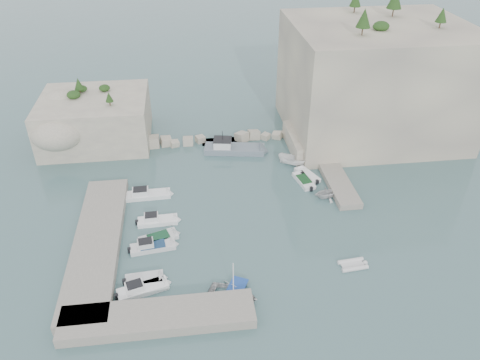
{
  "coord_description": "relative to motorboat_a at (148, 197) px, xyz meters",
  "views": [
    {
      "loc": [
        -6.12,
        -42.64,
        35.0
      ],
      "look_at": [
        0.0,
        6.0,
        3.0
      ],
      "focal_mm": 35.0,
      "sensor_mm": 36.0,
      "label": 1
    }
  ],
  "objects": [
    {
      "name": "quay_south",
      "position": [
        1.8,
        -20.61,
        0.55
      ],
      "size": [
        18.0,
        4.0,
        1.1
      ],
      "primitive_type": "cube",
      "color": "#9E9689",
      "rests_on": "ground"
    },
    {
      "name": "inflatable_dinghy",
      "position": [
        22.21,
        -15.75,
        0.0
      ],
      "size": [
        3.31,
        1.83,
        0.44
      ],
      "primitive_type": null,
      "rotation": [
        0.0,
        0.0,
        0.09
      ],
      "color": "silver",
      "rests_on": "ground"
    },
    {
      "name": "cliff_terrace",
      "position": [
        24.8,
        9.89,
        1.25
      ],
      "size": [
        8.0,
        10.0,
        2.5
      ],
      "primitive_type": "cube",
      "color": "beige",
      "rests_on": "ground"
    },
    {
      "name": "tender_east_b",
      "position": [
        20.88,
        0.78,
        0.0
      ],
      "size": [
        2.55,
        4.91,
        0.7
      ],
      "primitive_type": null,
      "rotation": [
        0.0,
        0.0,
        1.78
      ],
      "color": "white",
      "rests_on": "ground"
    },
    {
      "name": "motorboat_c",
      "position": [
        1.57,
        -8.83,
        0.0
      ],
      "size": [
        5.09,
        3.17,
        0.7
      ],
      "primitive_type": null,
      "rotation": [
        0.0,
        0.0,
        0.32
      ],
      "color": "silver",
      "rests_on": "ground"
    },
    {
      "name": "motorboat_d",
      "position": [
        0.97,
        -10.31,
        0.0
      ],
      "size": [
        5.63,
        2.29,
        1.4
      ],
      "primitive_type": null,
      "rotation": [
        0.0,
        0.0,
        0.12
      ],
      "color": "silver",
      "rests_on": "ground"
    },
    {
      "name": "motorboat_f",
      "position": [
        0.17,
        -16.61,
        0.0
      ],
      "size": [
        5.78,
        3.14,
        1.4
      ],
      "primitive_type": null,
      "rotation": [
        0.0,
        0.0,
        0.28
      ],
      "color": "white",
      "rests_on": "ground"
    },
    {
      "name": "breakwater",
      "position": [
        10.8,
        13.89,
        0.7
      ],
      "size": [
        28.0,
        3.0,
        1.4
      ],
      "primitive_type": "cube",
      "color": "beige",
      "rests_on": "ground"
    },
    {
      "name": "outcrop_west",
      "position": [
        -8.2,
        16.89,
        3.5
      ],
      "size": [
        16.0,
        14.0,
        7.0
      ],
      "primitive_type": "cube",
      "color": "beige",
      "rests_on": "ground"
    },
    {
      "name": "ledge_east",
      "position": [
        25.3,
        1.89,
        0.4
      ],
      "size": [
        3.0,
        16.0,
        0.8
      ],
      "primitive_type": "cube",
      "color": "#9E9689",
      "rests_on": "ground"
    },
    {
      "name": "work_boat",
      "position": [
        12.54,
        10.34,
        0.0
      ],
      "size": [
        10.21,
        4.57,
        2.2
      ],
      "primitive_type": null,
      "rotation": [
        0.0,
        0.0,
        -0.17
      ],
      "color": "slate",
      "rests_on": "ground"
    },
    {
      "name": "cliff_east",
      "position": [
        34.8,
        14.89,
        8.5
      ],
      "size": [
        26.0,
        22.0,
        17.0
      ],
      "primitive_type": "cube",
      "color": "beige",
      "rests_on": "ground"
    },
    {
      "name": "tender_east_d",
      "position": [
        20.46,
        5.48,
        0.0
      ],
      "size": [
        4.78,
        3.66,
        1.75
      ],
      "primitive_type": "imported",
      "rotation": [
        0.0,
        0.0,
        1.07
      ],
      "color": "white",
      "rests_on": "ground"
    },
    {
      "name": "motorboat_e",
      "position": [
        0.26,
        -15.28,
        0.0
      ],
      "size": [
        4.37,
        2.03,
        0.7
      ],
      "primitive_type": null,
      "rotation": [
        0.0,
        0.0,
        0.07
      ],
      "color": "silver",
      "rests_on": "ground"
    },
    {
      "name": "motorboat_a",
      "position": [
        0.0,
        0.0,
        0.0
      ],
      "size": [
        6.45,
        2.13,
        1.4
      ],
      "primitive_type": null,
      "rotation": [
        0.0,
        0.0,
        0.04
      ],
      "color": "white",
      "rests_on": "ground"
    },
    {
      "name": "tender_east_a",
      "position": [
        22.92,
        -3.02,
        0.0
      ],
      "size": [
        3.65,
        3.27,
        1.73
      ],
      "primitive_type": "imported",
      "rotation": [
        0.0,
        0.0,
        1.71
      ],
      "color": "silver",
      "rests_on": "ground"
    },
    {
      "name": "tender_east_c",
      "position": [
        21.72,
        2.15,
        0.0
      ],
      "size": [
        3.18,
        4.86,
        0.7
      ],
      "primitive_type": null,
      "rotation": [
        0.0,
        0.0,
        1.97
      ],
      "color": "white",
      "rests_on": "ground"
    },
    {
      "name": "quay_west",
      "position": [
        -5.2,
        -9.11,
        0.55
      ],
      "size": [
        5.0,
        24.0,
        1.1
      ],
      "primitive_type": "cube",
      "color": "#9E9689",
      "rests_on": "ground"
    },
    {
      "name": "motorboat_b",
      "position": [
        1.41,
        -5.64,
        0.0
      ],
      "size": [
        5.27,
        1.9,
        1.4
      ],
      "primitive_type": null,
      "rotation": [
        0.0,
        0.0,
        0.04
      ],
      "color": "white",
      "rests_on": "ground"
    },
    {
      "name": "rowboat",
      "position": [
        9.09,
        -18.51,
        0.0
      ],
      "size": [
        6.06,
        5.43,
        1.03
      ],
      "primitive_type": "imported",
      "rotation": [
        0.0,
        0.0,
        1.1
      ],
      "color": "silver",
      "rests_on": "ground"
    },
    {
      "name": "vegetation",
      "position": [
        29.63,
        16.29,
        17.93
      ],
      "size": [
        53.48,
        13.88,
        13.4
      ],
      "color": "#1E4219",
      "rests_on": "ground"
    },
    {
      "name": "rowboat_mast",
      "position": [
        9.09,
        -18.51,
        2.62
      ],
      "size": [
        0.1,
        0.1,
        4.2
      ],
      "primitive_type": "cylinder",
      "color": "white",
      "rests_on": "rowboat"
    },
    {
      "name": "ground",
      "position": [
        11.8,
        -8.11,
        0.0
      ],
      "size": [
        400.0,
        400.0,
        0.0
      ],
      "primitive_type": "plane",
      "color": "#496C6E",
      "rests_on": "ground"
    }
  ]
}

